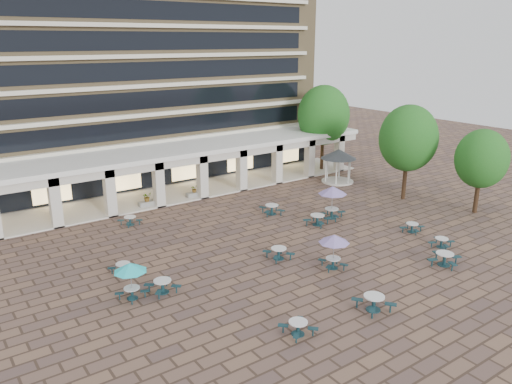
% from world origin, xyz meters
% --- Properties ---
extents(ground, '(120.00, 120.00, 0.00)m').
position_xyz_m(ground, '(0.00, 0.00, 0.00)').
color(ground, brown).
rests_on(ground, ground).
extents(apartment_building, '(40.00, 15.50, 25.20)m').
position_xyz_m(apartment_building, '(0.00, 25.47, 12.60)').
color(apartment_building, '#8E7750').
rests_on(apartment_building, ground).
extents(retail_arcade, '(42.00, 6.60, 4.40)m').
position_xyz_m(retail_arcade, '(0.00, 14.80, 3.00)').
color(retail_arcade, white).
rests_on(retail_arcade, ground).
extents(picnic_table_0, '(1.60, 1.60, 0.70)m').
position_xyz_m(picnic_table_0, '(-4.90, -9.40, 0.42)').
color(picnic_table_0, '#14343D').
rests_on(picnic_table_0, ground).
extents(picnic_table_1, '(2.03, 2.03, 0.83)m').
position_xyz_m(picnic_table_1, '(-0.17, -9.95, 0.50)').
color(picnic_table_1, '#14343D').
rests_on(picnic_table_1, ground).
extents(picnic_table_2, '(2.26, 2.26, 0.83)m').
position_xyz_m(picnic_table_2, '(7.66, -8.76, 0.49)').
color(picnic_table_2, '#14343D').
rests_on(picnic_table_2, ground).
extents(picnic_table_3, '(1.80, 1.80, 0.68)m').
position_xyz_m(picnic_table_3, '(10.68, -3.91, 0.41)').
color(picnic_table_3, '#14343D').
rests_on(picnic_table_3, ground).
extents(picnic_table_4, '(1.84, 1.84, 2.13)m').
position_xyz_m(picnic_table_4, '(-10.12, -1.42, 1.81)').
color(picnic_table_4, '#14343D').
rests_on(picnic_table_4, ground).
extents(picnic_table_5, '(1.74, 1.74, 0.66)m').
position_xyz_m(picnic_table_5, '(-9.38, 1.87, 0.39)').
color(picnic_table_5, '#14343D').
rests_on(picnic_table_5, ground).
extents(picnic_table_6, '(1.93, 1.93, 2.23)m').
position_xyz_m(picnic_table_6, '(1.59, -5.02, 1.90)').
color(picnic_table_6, '#14343D').
rests_on(picnic_table_6, ground).
extents(picnic_table_7, '(1.77, 1.77, 0.67)m').
position_xyz_m(picnic_table_7, '(9.99, -6.90, 0.40)').
color(picnic_table_7, '#14343D').
rests_on(picnic_table_7, ground).
extents(picnic_table_8, '(1.79, 1.79, 0.76)m').
position_xyz_m(picnic_table_8, '(-8.45, -1.75, 0.45)').
color(picnic_table_8, '#14343D').
rests_on(picnic_table_8, ground).
extents(picnic_table_9, '(1.80, 1.80, 0.76)m').
position_xyz_m(picnic_table_9, '(-0.32, -1.94, 0.45)').
color(picnic_table_9, '#14343D').
rests_on(picnic_table_9, ground).
extents(picnic_table_10, '(2.22, 2.22, 0.81)m').
position_xyz_m(picnic_table_10, '(5.93, 1.27, 0.49)').
color(picnic_table_10, '#14343D').
rests_on(picnic_table_10, ground).
extents(picnic_table_11, '(2.29, 2.29, 2.64)m').
position_xyz_m(picnic_table_11, '(7.87, 1.73, 2.24)').
color(picnic_table_11, '#14343D').
rests_on(picnic_table_11, ground).
extents(picnic_table_12, '(1.73, 1.73, 0.68)m').
position_xyz_m(picnic_table_12, '(-5.88, 9.59, 0.41)').
color(picnic_table_12, '#14343D').
rests_on(picnic_table_12, ground).
extents(picnic_table_13, '(2.14, 2.14, 0.80)m').
position_xyz_m(picnic_table_13, '(4.54, 5.26, 0.48)').
color(picnic_table_13, '#14343D').
rests_on(picnic_table_13, ground).
extents(gazebo, '(3.56, 3.56, 3.32)m').
position_xyz_m(gazebo, '(15.75, 9.18, 2.50)').
color(gazebo, beige).
rests_on(gazebo, ground).
extents(tree_east_a, '(5.06, 5.06, 8.43)m').
position_xyz_m(tree_east_a, '(16.70, 1.78, 5.51)').
color(tree_east_a, '#392517').
rests_on(tree_east_a, ground).
extents(tree_east_b, '(4.17, 4.17, 6.95)m').
position_xyz_m(tree_east_b, '(18.58, -4.06, 4.54)').
color(tree_east_b, '#392517').
rests_on(tree_east_b, ground).
extents(tree_east_c, '(5.52, 5.52, 9.20)m').
position_xyz_m(tree_east_c, '(17.72, 13.70, 6.01)').
color(tree_east_c, '#392517').
rests_on(tree_east_c, ground).
extents(planter_left, '(1.50, 0.82, 1.31)m').
position_xyz_m(planter_left, '(-3.02, 12.90, 0.55)').
color(planter_left, gray).
rests_on(planter_left, ground).
extents(planter_right, '(1.50, 0.64, 1.19)m').
position_xyz_m(planter_right, '(1.52, 12.90, 0.45)').
color(planter_right, gray).
rests_on(planter_right, ground).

